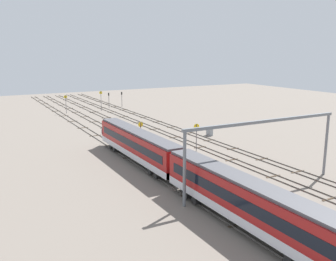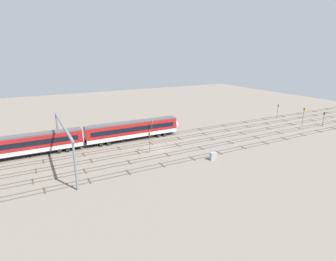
{
  "view_description": "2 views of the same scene",
  "coord_description": "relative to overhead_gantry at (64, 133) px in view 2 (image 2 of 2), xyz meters",
  "views": [
    {
      "loc": [
        -52.8,
        30.93,
        16.53
      ],
      "look_at": [
        2.33,
        0.74,
        3.16
      ],
      "focal_mm": 39.51,
      "sensor_mm": 36.0,
      "label": 1
    },
    {
      "loc": [
        -25.97,
        -52.79,
        21.62
      ],
      "look_at": [
        3.42,
        1.65,
        3.56
      ],
      "focal_mm": 28.42,
      "sensor_mm": 36.0,
      "label": 2
    }
  ],
  "objects": [
    {
      "name": "ground_plane",
      "position": [
        20.43,
        0.06,
        -6.74
      ],
      "size": [
        203.73,
        203.73,
        0.0
      ],
      "primitive_type": "plane",
      "color": "slate"
    },
    {
      "name": "track_near_foreground",
      "position": [
        20.43,
        -8.86,
        -6.66
      ],
      "size": [
        187.73,
        2.4,
        0.16
      ],
      "color": "#59544C",
      "rests_on": "ground"
    },
    {
      "name": "track_second_near",
      "position": [
        20.43,
        -4.4,
        -6.66
      ],
      "size": [
        187.73,
        2.4,
        0.16
      ],
      "color": "#59544C",
      "rests_on": "ground"
    },
    {
      "name": "track_middle",
      "position": [
        20.43,
        0.06,
        -6.66
      ],
      "size": [
        187.73,
        2.4,
        0.16
      ],
      "color": "#59544C",
      "rests_on": "ground"
    },
    {
      "name": "track_second_far",
      "position": [
        20.43,
        4.52,
        -6.66
      ],
      "size": [
        187.73,
        2.4,
        0.16
      ],
      "color": "#59544C",
      "rests_on": "ground"
    },
    {
      "name": "track_with_train",
      "position": [
        20.43,
        8.98,
        -6.66
      ],
      "size": [
        187.73,
        2.4,
        0.16
      ],
      "color": "#59544C",
      "rests_on": "ground"
    },
    {
      "name": "overhead_gantry",
      "position": [
        0.0,
        0.0,
        0.0
      ],
      "size": [
        0.4,
        23.09,
        8.63
      ],
      "color": "slate",
      "rests_on": "ground"
    },
    {
      "name": "speed_sign_near_foreground",
      "position": [
        68.76,
        -2.6,
        -3.13
      ],
      "size": [
        0.14,
        0.88,
        5.67
      ],
      "color": "#4C4C51",
      "rests_on": "ground"
    },
    {
      "name": "speed_sign_mid_trackside",
      "position": [
        69.18,
        7.29,
        -3.52
      ],
      "size": [
        0.14,
        0.87,
        5.01
      ],
      "color": "#4C4C51",
      "rests_on": "ground"
    },
    {
      "name": "speed_sign_far_trackside",
      "position": [
        21.74,
        6.46,
        -3.36
      ],
      "size": [
        0.14,
        0.83,
        5.35
      ],
      "color": "#4C4C51",
      "rests_on": "ground"
    },
    {
      "name": "speed_sign_distant_end",
      "position": [
        17.38,
        -1.59,
        -3.34
      ],
      "size": [
        0.14,
        1.06,
        5.05
      ],
      "color": "#4C4C51",
      "rests_on": "ground"
    },
    {
      "name": "signal_light_trackside_approach",
      "position": [
        72.93,
        -6.42,
        -3.73
      ],
      "size": [
        0.31,
        0.32,
        4.59
      ],
      "color": "#4C4C51",
      "rests_on": "ground"
    },
    {
      "name": "relay_cabinet",
      "position": [
        27.57,
        -11.43,
        -5.93
      ],
      "size": [
        1.45,
        0.72,
        1.61
      ],
      "color": "gray",
      "rests_on": "ground"
    }
  ]
}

